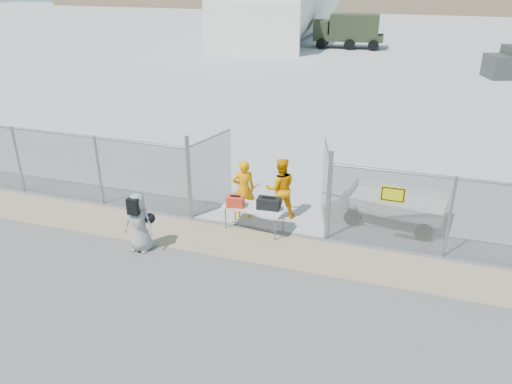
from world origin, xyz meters
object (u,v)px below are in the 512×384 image
(folding_table, at_px, (254,219))
(visitor, at_px, (139,222))
(utility_trailer, at_px, (394,207))
(security_worker_right, at_px, (280,188))
(security_worker_left, at_px, (244,189))

(folding_table, height_order, visitor, visitor)
(folding_table, distance_m, utility_trailer, 4.07)
(security_worker_right, height_order, visitor, security_worker_right)
(folding_table, bearing_deg, security_worker_right, 73.90)
(security_worker_left, xyz_separation_m, security_worker_right, (1.00, 0.34, 0.02))
(security_worker_left, distance_m, utility_trailer, 4.36)
(security_worker_left, height_order, utility_trailer, security_worker_left)
(security_worker_left, relative_size, security_worker_right, 0.98)
(security_worker_right, bearing_deg, security_worker_left, -5.61)
(folding_table, xyz_separation_m, security_worker_right, (0.45, 1.03, 0.55))
(security_worker_left, distance_m, visitor, 3.22)
(visitor, bearing_deg, utility_trailer, 31.40)
(security_worker_right, bearing_deg, visitor, 20.72)
(folding_table, distance_m, visitor, 3.14)
(folding_table, xyz_separation_m, visitor, (-2.46, -1.90, 0.43))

